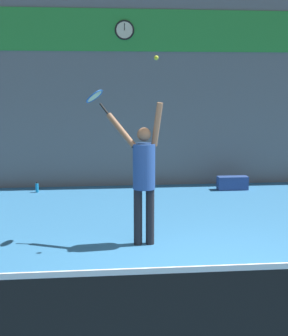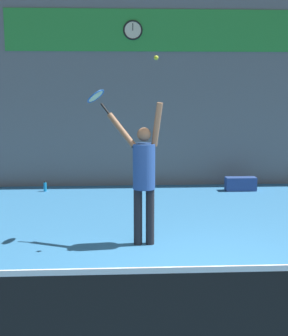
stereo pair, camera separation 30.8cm
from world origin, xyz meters
name	(u,v)px [view 1 (the left image)]	position (x,y,z in m)	size (l,w,h in m)	color
ground_plane	(219,287)	(0.00, 0.00, 0.00)	(18.00, 18.00, 0.00)	teal
back_wall	(158,81)	(0.00, 5.97, 2.50)	(18.00, 0.10, 5.00)	slate
sponsor_banner	(159,31)	(0.00, 5.91, 3.64)	(7.41, 0.02, 0.95)	#288C38
scoreboard_clock	(124,30)	(-0.79, 5.89, 3.64)	(0.45, 0.04, 0.45)	beige
court_net	(271,315)	(0.00, -1.66, 0.50)	(8.45, 0.07, 1.06)	#333333
tennis_player	(144,173)	(-0.76, 1.64, 1.10)	(0.85, 0.51, 2.15)	black
tennis_racket	(95,97)	(-1.45, 2.02, 2.21)	(0.40, 0.38, 0.39)	black
tennis_ball	(156,58)	(-0.58, 1.58, 2.78)	(0.06, 0.06, 0.06)	#CCDB2D
water_bottle	(37,188)	(-2.83, 5.37, 0.11)	(0.07, 0.07, 0.24)	#198CCC
equipment_bag	(232,183)	(1.67, 5.22, 0.16)	(0.70, 0.25, 0.31)	navy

